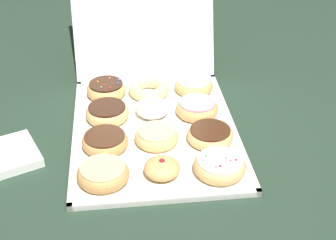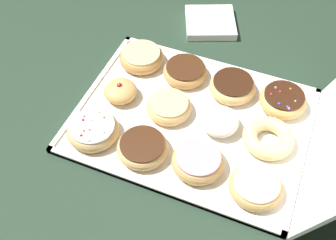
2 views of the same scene
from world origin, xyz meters
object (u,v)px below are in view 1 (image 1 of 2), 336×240
object	(u,v)px
chocolate_frosted_donut_3	(105,141)
sprinkle_donut_9	(106,89)
chocolate_frosted_donut_5	(210,135)
glazed_ring_donut_11	(194,85)
glazed_ring_donut_0	(103,174)
donut_box	(155,131)
napkin_stack	(6,156)
glazed_ring_donut_4	(158,136)
chocolate_frosted_donut_6	(107,112)
cruller_donut_10	(148,89)
pink_frosted_donut_8	(197,108)
jelly_filled_donut_1	(161,168)
powdered_filled_donut_7	(151,108)
sprinkle_donut_2	(220,166)

from	to	relation	value
chocolate_frosted_donut_3	sprinkle_donut_9	bearing A→B (deg)	88.82
chocolate_frosted_donut_5	glazed_ring_donut_11	distance (m)	0.25
glazed_ring_donut_0	sprinkle_donut_9	size ratio (longest dim) A/B	1.04
glazed_ring_donut_11	donut_box	bearing A→B (deg)	-125.00
napkin_stack	donut_box	bearing A→B (deg)	11.52
glazed_ring_donut_4	chocolate_frosted_donut_6	size ratio (longest dim) A/B	0.95
cruller_donut_10	glazed_ring_donut_11	world-z (taller)	same
chocolate_frosted_donut_3	chocolate_frosted_donut_5	world-z (taller)	same
cruller_donut_10	napkin_stack	bearing A→B (deg)	-144.39
chocolate_frosted_donut_5	pink_frosted_donut_8	xyz separation A→B (m)	(-0.01, 0.12, 0.00)
jelly_filled_donut_1	chocolate_frosted_donut_6	distance (m)	0.28
powdered_filled_donut_7	pink_frosted_donut_8	size ratio (longest dim) A/B	0.79
jelly_filled_donut_1	napkin_stack	size ratio (longest dim) A/B	0.58
sprinkle_donut_9	glazed_ring_donut_11	xyz separation A→B (m)	(0.25, -0.00, -0.00)
glazed_ring_donut_0	glazed_ring_donut_4	world-z (taller)	glazed_ring_donut_0
cruller_donut_10	donut_box	bearing A→B (deg)	-89.01
glazed_ring_donut_0	powdered_filled_donut_7	world-z (taller)	powdered_filled_donut_7
donut_box	napkin_stack	bearing A→B (deg)	-168.48
sprinkle_donut_2	chocolate_frosted_donut_3	size ratio (longest dim) A/B	1.05
chocolate_frosted_donut_5	donut_box	bearing A→B (deg)	152.79
glazed_ring_donut_4	powdered_filled_donut_7	distance (m)	0.13
powdered_filled_donut_7	jelly_filled_donut_1	bearing A→B (deg)	-89.69
glazed_ring_donut_4	pink_frosted_donut_8	bearing A→B (deg)	44.73
powdered_filled_donut_7	glazed_ring_donut_4	bearing A→B (deg)	-86.65
chocolate_frosted_donut_3	cruller_donut_10	size ratio (longest dim) A/B	0.97
chocolate_frosted_donut_3	glazed_ring_donut_11	distance (m)	0.36
sprinkle_donut_9	pink_frosted_donut_8	bearing A→B (deg)	-28.64
chocolate_frosted_donut_3	donut_box	bearing A→B (deg)	27.00
napkin_stack	glazed_ring_donut_0	bearing A→B (deg)	-26.78
chocolate_frosted_donut_3	powdered_filled_donut_7	xyz separation A→B (m)	(0.12, 0.13, 0.00)
sprinkle_donut_2	sprinkle_donut_9	xyz separation A→B (m)	(-0.25, 0.38, 0.00)
jelly_filled_donut_1	chocolate_frosted_donut_6	xyz separation A→B (m)	(-0.12, 0.25, -0.00)
cruller_donut_10	sprinkle_donut_9	bearing A→B (deg)	177.02
pink_frosted_donut_8	cruller_donut_10	xyz separation A→B (m)	(-0.12, 0.13, -0.00)
chocolate_frosted_donut_3	glazed_ring_donut_11	xyz separation A→B (m)	(0.26, 0.25, -0.00)
jelly_filled_donut_1	chocolate_frosted_donut_3	xyz separation A→B (m)	(-0.12, 0.12, -0.00)
donut_box	pink_frosted_donut_8	size ratio (longest dim) A/B	4.75
chocolate_frosted_donut_6	cruller_donut_10	world-z (taller)	chocolate_frosted_donut_6
donut_box	sprinkle_donut_9	size ratio (longest dim) A/B	4.79
chocolate_frosted_donut_3	jelly_filled_donut_1	bearing A→B (deg)	-44.73
pink_frosted_donut_8	glazed_ring_donut_11	size ratio (longest dim) A/B	1.02
jelly_filled_donut_1	chocolate_frosted_donut_3	bearing A→B (deg)	135.27
glazed_ring_donut_0	chocolate_frosted_donut_5	distance (m)	0.29
chocolate_frosted_donut_5	cruller_donut_10	size ratio (longest dim) A/B	0.98
sprinkle_donut_2	glazed_ring_donut_11	xyz separation A→B (m)	(0.00, 0.38, -0.00)
glazed_ring_donut_0	chocolate_frosted_donut_3	bearing A→B (deg)	87.82
pink_frosted_donut_8	chocolate_frosted_donut_6	bearing A→B (deg)	178.55
chocolate_frosted_donut_3	glazed_ring_donut_0	bearing A→B (deg)	-92.18
sprinkle_donut_2	cruller_donut_10	size ratio (longest dim) A/B	1.01
cruller_donut_10	napkin_stack	world-z (taller)	cruller_donut_10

